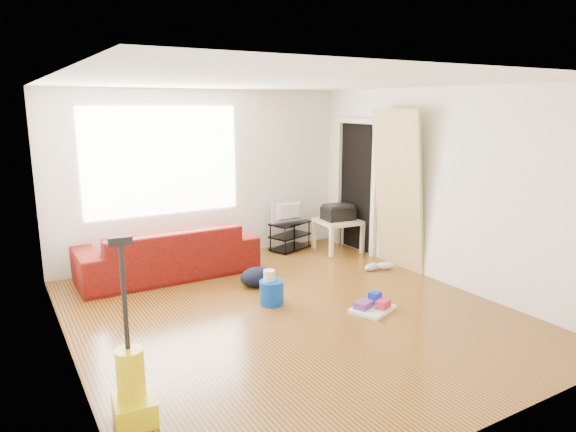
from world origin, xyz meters
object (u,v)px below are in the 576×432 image
backpack (257,286)px  vacuum (132,388)px  sofa (169,275)px  bucket (272,304)px  tv_stand (290,235)px  cleaning_tray (373,306)px  side_table (338,225)px

backpack → vacuum: size_ratio=0.32×
sofa → bucket: (0.71, -1.61, 0.00)m
bucket → tv_stand: bearing=54.0°
backpack → vacuum: (-2.08, -2.08, 0.25)m
bucket → vacuum: (-1.96, -1.45, 0.25)m
sofa → bucket: 1.76m
backpack → bucket: bearing=-105.2°
bucket → cleaning_tray: 1.16m
sofa → vacuum: 3.32m
bucket → cleaning_tray: size_ratio=0.50×
sofa → bucket: bearing=113.8°
side_table → backpack: size_ratio=1.51×
side_table → backpack: side_table is taller
sofa → tv_stand: (2.08, 0.27, 0.23)m
sofa → vacuum: vacuum is taller
cleaning_tray → side_table: bearing=63.4°
tv_stand → backpack: tv_stand is taller
sofa → side_table: side_table is taller
sofa → backpack: size_ratio=5.33×
sofa → side_table: bearing=176.6°
tv_stand → backpack: (-1.24, -1.25, -0.23)m
tv_stand → side_table: size_ratio=1.11×
sofa → tv_stand: bearing=-172.6°
backpack → cleaning_tray: bearing=-64.4°
side_table → sofa: bearing=176.6°
tv_stand → vacuum: size_ratio=0.53×
side_table → backpack: bearing=-156.3°
side_table → bucket: size_ratio=2.36×
tv_stand → backpack: size_ratio=1.67×
tv_stand → backpack: 1.78m
tv_stand → bucket: bearing=-144.9°
tv_stand → side_table: side_table is taller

